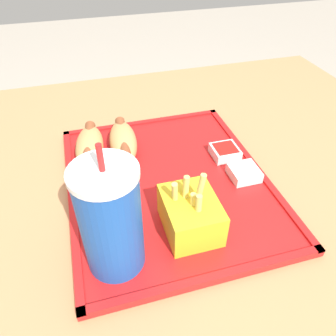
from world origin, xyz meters
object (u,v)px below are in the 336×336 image
hot_dog_near (123,141)px  sauce_cup_ketchup (225,152)px  soda_cup (111,220)px  fries_carton (190,214)px  sauce_cup_mayo (244,172)px  hot_dog_far (90,146)px

hot_dog_near → sauce_cup_ketchup: (-0.07, -0.19, -0.01)m
soda_cup → fries_carton: (0.03, -0.12, -0.05)m
sauce_cup_mayo → sauce_cup_ketchup: size_ratio=1.00×
sauce_cup_mayo → sauce_cup_ketchup: bearing=6.7°
soda_cup → sauce_cup_ketchup: bearing=-53.3°
hot_dog_far → fries_carton: 0.26m
hot_dog_far → fries_carton: size_ratio=1.32×
hot_dog_near → fries_carton: fries_carton is taller
hot_dog_far → sauce_cup_mayo: size_ratio=2.80×
sauce_cup_mayo → sauce_cup_ketchup: 0.07m
hot_dog_near → hot_dog_far: bearing=90.0°
hot_dog_near → sauce_cup_ketchup: hot_dog_near is taller
hot_dog_far → soda_cup: bearing=-177.5°
fries_carton → sauce_cup_ketchup: fries_carton is taller
sauce_cup_mayo → hot_dog_near: bearing=54.7°
soda_cup → hot_dog_near: 0.27m
soda_cup → hot_dog_far: size_ratio=1.41×
hot_dog_near → sauce_cup_mayo: (-0.14, -0.20, -0.01)m
hot_dog_near → sauce_cup_mayo: 0.24m
hot_dog_near → sauce_cup_mayo: bearing=-125.3°
fries_carton → soda_cup: bearing=102.7°
soda_cup → fries_carton: bearing=-77.3°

